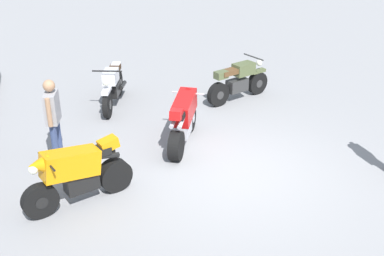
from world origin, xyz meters
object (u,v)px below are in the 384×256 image
at_px(motorcycle_red_sportbike, 184,118).
at_px(motorcycle_olive_vintage, 238,82).
at_px(motorcycle_silver_cruiser, 113,86).
at_px(motorcycle_orange_sportbike, 77,173).
at_px(person_in_gray_shirt, 53,116).

height_order(motorcycle_red_sportbike, motorcycle_olive_vintage, motorcycle_red_sportbike).
bearing_deg(motorcycle_silver_cruiser, motorcycle_orange_sportbike, 2.69).
xyz_separation_m(motorcycle_orange_sportbike, motorcycle_silver_cruiser, (4.07, -1.25, -0.07)).
height_order(motorcycle_red_sportbike, person_in_gray_shirt, person_in_gray_shirt).
xyz_separation_m(motorcycle_olive_vintage, motorcycle_silver_cruiser, (0.60, 3.11, 0.03)).
bearing_deg(person_in_gray_shirt, motorcycle_silver_cruiser, -108.53).
bearing_deg(motorcycle_olive_vintage, motorcycle_red_sportbike, -156.17).
bearing_deg(person_in_gray_shirt, motorcycle_red_sportbike, -168.94).
distance_m(motorcycle_red_sportbike, person_in_gray_shirt, 2.60).
bearing_deg(motorcycle_olive_vintage, person_in_gray_shirt, -177.95).
bearing_deg(motorcycle_silver_cruiser, motorcycle_red_sportbike, 42.74).
bearing_deg(motorcycle_olive_vintage, motorcycle_silver_cruiser, 149.52).
distance_m(motorcycle_olive_vintage, motorcycle_silver_cruiser, 3.17).
height_order(motorcycle_red_sportbike, motorcycle_silver_cruiser, motorcycle_red_sportbike).
bearing_deg(person_in_gray_shirt, motorcycle_olive_vintage, -145.14).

